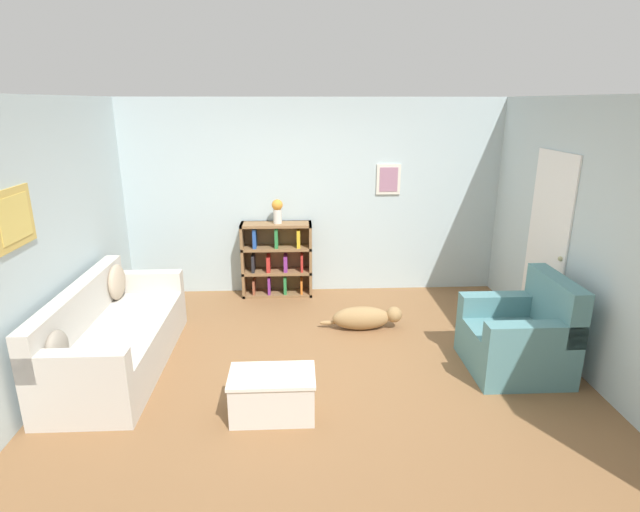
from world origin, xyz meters
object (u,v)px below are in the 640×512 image
Objects in this scene: coffee_table at (272,393)px; dog at (365,318)px; couch at (113,338)px; vase at (277,210)px; bookshelf at (277,259)px; recliner_chair at (521,337)px.

coffee_table is 1.91m from dog.
dog is (2.60, 0.73, -0.17)m from couch.
coffee_table is at bearing -89.43° from vase.
couch is at bearing -129.23° from bookshelf.
bookshelf is at bearing 50.77° from couch.
dog is 3.02× the size of vase.
vase reaches higher than dog.
vase reaches higher than couch.
recliner_chair reaches higher than coffee_table.
coffee_table is at bearing -164.72° from recliner_chair.
recliner_chair is at bearing 15.28° from coffee_table.
recliner_chair is at bearing -41.10° from vase.
bookshelf is at bearing 91.06° from coffee_table.
recliner_chair is 3.32m from vase.
coffee_table is at bearing -29.08° from couch.
couch reaches higher than coffee_table.
couch is 2.92× the size of coffee_table.
couch is 2.46m from bookshelf.
bookshelf reaches higher than dog.
dog is at bearing 15.76° from couch.
vase is (1.57, 1.88, 0.87)m from couch.
coffee_table is 2.25× the size of vase.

